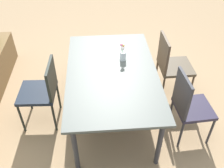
{
  "coord_description": "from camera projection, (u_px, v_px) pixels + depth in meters",
  "views": [
    {
      "loc": [
        -2.43,
        0.1,
        2.54
      ],
      "look_at": [
        -0.08,
        -0.09,
        0.54
      ],
      "focal_mm": 40.33,
      "sensor_mm": 36.0,
      "label": 1
    }
  ],
  "objects": [
    {
      "name": "flower_vase",
      "position": [
        123.0,
        54.0,
        3.1
      ],
      "size": [
        0.08,
        0.08,
        0.23
      ],
      "color": "silver",
      "rests_on": "dining_table"
    },
    {
      "name": "chair_near_left",
      "position": [
        189.0,
        104.0,
        2.85
      ],
      "size": [
        0.43,
        0.43,
        0.93
      ],
      "rotation": [
        0.0,
        0.0,
        3.21
      ],
      "color": "#292437",
      "rests_on": "ground"
    },
    {
      "name": "chair_near_right",
      "position": [
        171.0,
        63.0,
        3.45
      ],
      "size": [
        0.45,
        0.45,
        0.93
      ],
      "rotation": [
        0.0,
        0.0,
        3.15
      ],
      "color": "#4C4030",
      "rests_on": "ground"
    },
    {
      "name": "ground_plane",
      "position": [
        105.0,
        111.0,
        3.5
      ],
      "size": [
        12.0,
        12.0,
        0.0
      ],
      "primitive_type": "plane",
      "color": "#9E7F5B"
    },
    {
      "name": "chair_far_side",
      "position": [
        43.0,
        89.0,
        3.05
      ],
      "size": [
        0.46,
        0.46,
        0.89
      ],
      "rotation": [
        0.0,
        0.0,
        -0.05
      ],
      "color": "black",
      "rests_on": "ground"
    },
    {
      "name": "dining_table",
      "position": [
        112.0,
        75.0,
        3.01
      ],
      "size": [
        1.75,
        1.07,
        0.73
      ],
      "color": "#4C514C",
      "rests_on": "ground"
    }
  ]
}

